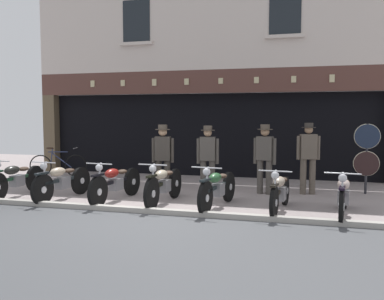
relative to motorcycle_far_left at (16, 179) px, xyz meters
The scene contains 16 objects.
ground 3.97m from the motorcycle_far_left, 27.08° to the right, with size 23.37×22.00×0.18m.
shop_facade 7.23m from the motorcycle_far_left, 60.39° to the left, with size 11.67×4.42×6.62m.
motorcycle_far_left is the anchor object (origin of this frame).
motorcycle_left 1.21m from the motorcycle_far_left, ahead, with size 0.62×1.99×0.93m.
motorcycle_center_left 2.48m from the motorcycle_far_left, ahead, with size 0.62×2.10×0.93m.
motorcycle_center 3.61m from the motorcycle_far_left, ahead, with size 0.62×2.04×0.94m.
motorcycle_center_right 4.81m from the motorcycle_far_left, ahead, with size 0.62×2.04×0.92m.
motorcycle_right 6.07m from the motorcycle_far_left, ahead, with size 0.62×1.93×0.90m.
motorcycle_far_right 7.26m from the motorcycle_far_left, ahead, with size 0.62×1.97×0.91m.
salesman_left 3.50m from the motorcycle_far_left, 26.53° to the left, with size 0.55×0.37×1.68m.
shopkeeper_center 4.60m from the motorcycle_far_left, 23.77° to the left, with size 0.56×0.35×1.66m.
salesman_right 5.93m from the motorcycle_far_left, 18.90° to the left, with size 0.55×0.36×1.69m.
assistant_far_right 6.97m from the motorcycle_far_left, 18.04° to the left, with size 0.55×0.34×1.73m.
tyre_sign_pole 8.41m from the motorcycle_far_left, 17.93° to the left, with size 0.61×0.06×1.71m.
advert_board_near 4.78m from the motorcycle_far_left, 82.90° to the left, with size 0.84×0.03×1.02m.
leaning_bicycle 3.36m from the motorcycle_far_left, 107.15° to the left, with size 1.72×0.69×0.94m.
Camera 1 is at (3.04, -7.45, 1.90)m, focal length 39.03 mm.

